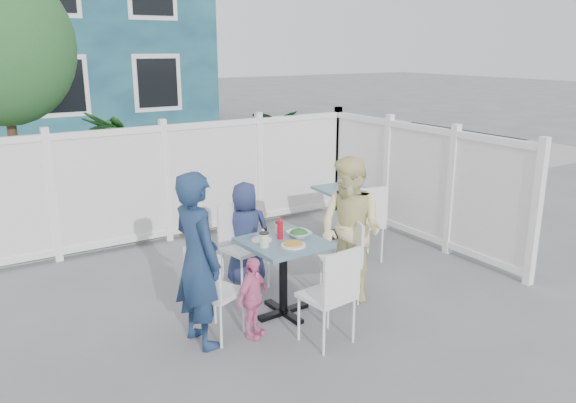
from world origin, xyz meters
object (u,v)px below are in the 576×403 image
main_table (283,258)px  chair_near (333,289)px  boy (245,233)px  woman (351,230)px  chair_back (240,239)px  spare_table (344,199)px  chair_right (347,254)px  man (198,260)px  chair_left (211,286)px  toddler (253,298)px

main_table → chair_near: (0.05, -0.75, -0.06)m
chair_near → boy: size_ratio=0.80×
woman → chair_back: bearing=-151.2°
chair_near → woman: 1.05m
spare_table → chair_right: 2.00m
chair_near → man: size_ratio=0.58×
chair_left → boy: (0.88, 1.00, 0.06)m
woman → spare_table: bearing=130.0°
chair_back → chair_near: 1.60m
chair_near → boy: 1.67m
chair_back → boy: size_ratio=0.81×
main_table → spare_table: main_table is taller
main_table → toddler: size_ratio=1.00×
chair_right → woman: woman is taller
chair_left → chair_back: chair_back is taller
chair_back → toddler: bearing=57.8°
main_table → woman: woman is taller
chair_right → man: bearing=112.5°
chair_right → boy: boy is taller
chair_near → toddler: bearing=130.0°
chair_right → woman: (0.05, 0.01, 0.26)m
toddler → main_table: bearing=-1.2°
chair_left → chair_near: 1.09m
chair_right → chair_back: size_ratio=0.92×
chair_left → chair_right: 1.56m
chair_back → main_table: bearing=82.4°
chair_right → woman: bearing=-60.6°
chair_back → woman: (0.83, -0.89, 0.21)m
man → chair_back: bearing=-51.4°
spare_table → man: 3.32m
chair_left → woman: (1.61, 0.03, 0.24)m
main_table → chair_back: chair_back is taller
main_table → spare_table: 2.50m
man → toddler: (0.45, -0.16, -0.41)m
chair_left → woman: size_ratio=0.59×
spare_table → chair_left: bearing=-149.4°
chair_right → toddler: chair_right is taller
man → main_table: bearing=-92.5°
boy → toddler: bearing=86.8°
main_table → boy: boy is taller
man → woman: size_ratio=1.05×
main_table → spare_table: bearing=38.6°
spare_table → boy: boy is taller
chair_left → man: size_ratio=0.56×
main_table → boy: bearing=85.6°
main_table → man: man is taller
chair_near → boy: (0.02, 1.67, 0.04)m
chair_near → spare_table: bearing=44.2°
spare_table → woman: woman is taller
toddler → boy: bearing=36.7°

